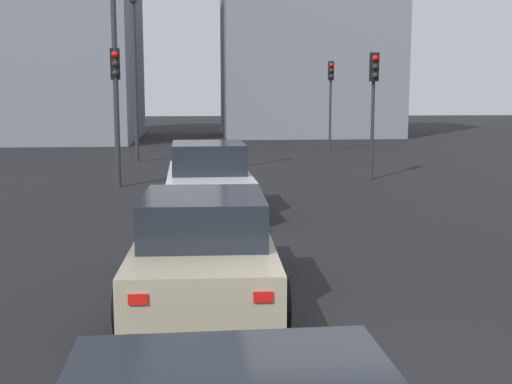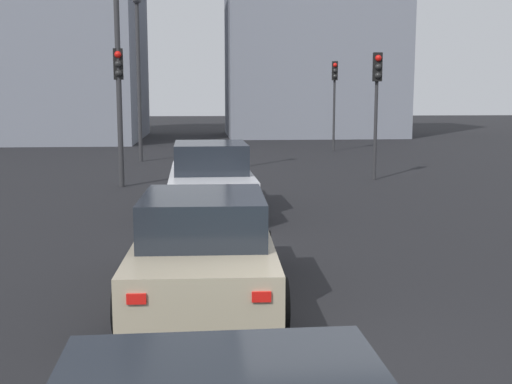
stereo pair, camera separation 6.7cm
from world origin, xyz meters
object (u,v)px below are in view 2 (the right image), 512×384
Objects in this scene: car_beige_right_second at (204,248)px; traffic_light_near_left at (335,87)px; car_white_right_lead at (211,179)px; traffic_light_near_right at (119,88)px; street_lamp_kerbside at (117,14)px; street_lamp_far at (138,65)px; traffic_light_far_left at (377,89)px.

traffic_light_near_left is at bearing -14.11° from car_beige_right_second.
car_white_right_lead is 1.17× the size of traffic_light_near_right.
traffic_light_near_right is at bearing 1.02° from street_lamp_kerbside.
traffic_light_near_left is 0.66× the size of street_lamp_far.
car_white_right_lead reaches higher than car_beige_right_second.
street_lamp_kerbside reaches higher than street_lamp_far.
car_beige_right_second is 1.06× the size of traffic_light_near_right.
car_beige_right_second is at bearing 177.48° from car_white_right_lead.
traffic_light_near_right reaches higher than car_beige_right_second.
street_lamp_far is at bearing 0.72° from street_lamp_kerbside.
car_beige_right_second is 12.14m from street_lamp_kerbside.
traffic_light_near_left is 1.07× the size of traffic_light_far_left.
car_white_right_lead is at bearing -167.39° from street_lamp_far.
traffic_light_near_left is at bearing -179.32° from traffic_light_far_left.
car_beige_right_second is at bearing -172.42° from street_lamp_far.
traffic_light_near_right is 0.47× the size of street_lamp_kerbside.
traffic_light_near_left is 0.50× the size of street_lamp_kerbside.
car_beige_right_second is 19.12m from street_lamp_far.
street_lamp_kerbside is at bearing -28.77° from traffic_light_near_left.
street_lamp_far is at bearing -124.25° from traffic_light_far_left.
car_beige_right_second is (-6.65, 0.21, -0.08)m from car_white_right_lead.
traffic_light_near_right is (11.10, 2.39, 2.23)m from car_beige_right_second.
traffic_light_near_right is at bearing 14.02° from car_beige_right_second.
car_white_right_lead is 6.68m from street_lamp_kerbside.
traffic_light_far_left is 10.58m from street_lamp_far.
car_beige_right_second is 0.49× the size of street_lamp_kerbside.
street_lamp_kerbside is at bearing -4.19° from traffic_light_near_right.
street_lamp_far is (7.60, 0.09, -1.11)m from street_lamp_kerbside.
street_lamp_far is at bearing -57.02° from traffic_light_near_left.
street_lamp_kerbside reaches higher than traffic_light_near_left.
street_lamp_kerbside is (-0.02, -0.00, 2.12)m from traffic_light_near_right.
street_lamp_kerbside is at bearing -78.35° from traffic_light_far_left.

